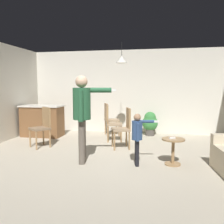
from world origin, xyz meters
TOP-DOWN VIEW (x-y plane):
  - ground at (0.00, 0.00)m, footprint 7.68×7.68m
  - wall_back at (0.00, 3.20)m, footprint 6.40×0.10m
  - kitchen_counter at (-2.45, 2.06)m, footprint 1.26×0.66m
  - side_table_by_couch at (1.33, -0.01)m, footprint 0.44×0.44m
  - person_adult at (-0.43, -0.21)m, footprint 0.80×0.61m
  - person_child at (0.65, -0.18)m, footprint 0.51×0.36m
  - dining_chair_by_counter at (-0.45, 2.57)m, footprint 0.55×0.55m
  - dining_chair_near_wall at (-1.82, 0.83)m, footprint 0.59×0.59m
  - dining_chair_centre_back at (0.21, 1.07)m, footprint 0.53×0.53m
  - dining_chair_spare at (-0.23, 1.80)m, footprint 0.49×0.49m
  - potted_plant_corner at (0.79, 2.78)m, footprint 0.48×0.48m
  - spare_remote_on_table at (1.30, -0.04)m, footprint 0.13×0.09m
  - ceiling_light_pendant at (0.04, 1.78)m, footprint 0.32×0.32m

SIDE VIEW (x-z plane):
  - ground at x=0.00m, z-range 0.00..0.00m
  - side_table_by_couch at x=1.33m, z-range 0.07..0.59m
  - potted_plant_corner at x=0.79m, z-range 0.04..0.78m
  - kitchen_counter at x=-2.45m, z-range 0.00..0.95m
  - spare_remote_on_table at x=1.30m, z-range 0.52..0.56m
  - dining_chair_by_counter at x=-0.45m, z-range 0.05..1.05m
  - dining_chair_near_wall at x=-1.82m, z-range 0.05..1.05m
  - dining_chair_centre_back at x=0.21m, z-range 0.05..1.05m
  - dining_chair_spare at x=-0.23m, z-range 0.05..1.05m
  - person_child at x=0.65m, z-range 0.12..1.13m
  - person_adult at x=-0.43m, z-range 0.21..1.94m
  - wall_back at x=0.00m, z-range 0.00..2.70m
  - ceiling_light_pendant at x=0.04m, z-range 1.98..2.53m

